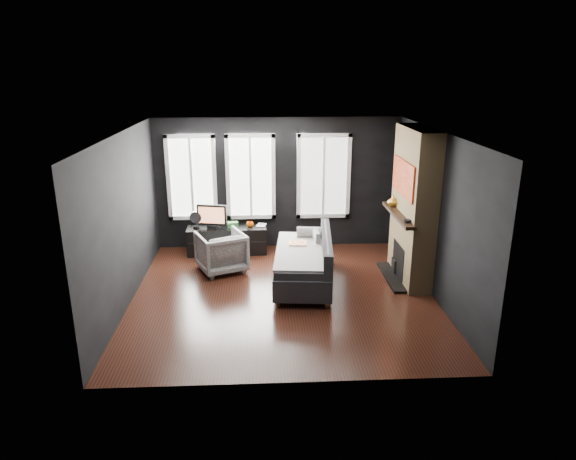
{
  "coord_description": "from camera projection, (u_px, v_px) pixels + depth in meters",
  "views": [
    {
      "loc": [
        -0.34,
        -7.86,
        3.69
      ],
      "look_at": [
        0.1,
        0.3,
        1.05
      ],
      "focal_mm": 32.0,
      "sensor_mm": 36.0,
      "label": 1
    }
  ],
  "objects": [
    {
      "name": "mug",
      "position": [
        250.0,
        224.0,
        10.39
      ],
      "size": [
        0.14,
        0.11,
        0.14
      ],
      "primitive_type": "imported",
      "rotation": [
        0.0,
        0.0,
        0.05
      ],
      "color": "#C54E02",
      "rests_on": "media_console"
    },
    {
      "name": "desk_fan",
      "position": [
        196.0,
        219.0,
        10.33
      ],
      "size": [
        0.3,
        0.3,
        0.35
      ],
      "primitive_type": null,
      "rotation": [
        0.0,
        0.0,
        -0.23
      ],
      "color": "gray",
      "rests_on": "media_console"
    },
    {
      "name": "sofa",
      "position": [
        303.0,
        259.0,
        8.96
      ],
      "size": [
        1.24,
        2.19,
        0.9
      ],
      "primitive_type": null,
      "rotation": [
        0.0,
        0.0,
        -0.09
      ],
      "color": "black",
      "rests_on": "floor"
    },
    {
      "name": "armchair",
      "position": [
        221.0,
        250.0,
        9.52
      ],
      "size": [
        1.04,
        1.01,
        0.83
      ],
      "primitive_type": "imported",
      "rotation": [
        0.0,
        0.0,
        -2.74
      ],
      "color": "white",
      "rests_on": "floor"
    },
    {
      "name": "monitor",
      "position": [
        212.0,
        215.0,
        10.27
      ],
      "size": [
        0.63,
        0.25,
        0.55
      ],
      "primitive_type": null,
      "rotation": [
        0.0,
        0.0,
        -0.2
      ],
      "color": "black",
      "rests_on": "media_console"
    },
    {
      "name": "wall_back",
      "position": [
        277.0,
        184.0,
        10.59
      ],
      "size": [
        5.0,
        0.02,
        2.7
      ],
      "primitive_type": "cube",
      "color": "black",
      "rests_on": "ground"
    },
    {
      "name": "book",
      "position": [
        257.0,
        220.0,
        10.48
      ],
      "size": [
        0.18,
        0.06,
        0.25
      ],
      "primitive_type": "imported",
      "rotation": [
        0.0,
        0.0,
        -0.22
      ],
      "color": "#BBAD95",
      "rests_on": "media_console"
    },
    {
      "name": "stripe_pillow",
      "position": [
        316.0,
        240.0,
        9.33
      ],
      "size": [
        0.1,
        0.34,
        0.33
      ],
      "primitive_type": "cube",
      "rotation": [
        0.0,
        0.0,
        0.07
      ],
      "color": "gray",
      "rests_on": "sofa"
    },
    {
      "name": "wall_right",
      "position": [
        436.0,
        216.0,
        8.34
      ],
      "size": [
        0.02,
        5.0,
        2.7
      ],
      "primitive_type": "cube",
      "color": "black",
      "rests_on": "ground"
    },
    {
      "name": "wall_left",
      "position": [
        125.0,
        220.0,
        8.08
      ],
      "size": [
        0.02,
        5.0,
        2.7
      ],
      "primitive_type": "cube",
      "color": "black",
      "rests_on": "ground"
    },
    {
      "name": "fireplace",
      "position": [
        414.0,
        206.0,
        8.9
      ],
      "size": [
        0.7,
        1.62,
        2.7
      ],
      "primitive_type": null,
      "color": "#93724C",
      "rests_on": "floor"
    },
    {
      "name": "mantel_clock",
      "position": [
        408.0,
        221.0,
        8.39
      ],
      "size": [
        0.15,
        0.15,
        0.04
      ],
      "primitive_type": "cylinder",
      "rotation": [
        0.0,
        0.0,
        -0.22
      ],
      "color": "black",
      "rests_on": "fireplace"
    },
    {
      "name": "storage_box",
      "position": [
        233.0,
        225.0,
        10.38
      ],
      "size": [
        0.23,
        0.17,
        0.11
      ],
      "primitive_type": "cube",
      "rotation": [
        0.0,
        0.0,
        0.2
      ],
      "color": "#2E6E30",
      "rests_on": "media_console"
    },
    {
      "name": "floor",
      "position": [
        283.0,
        295.0,
        8.63
      ],
      "size": [
        5.0,
        5.0,
        0.0
      ],
      "primitive_type": "plane",
      "color": "black",
      "rests_on": "ground"
    },
    {
      "name": "mantel_vase",
      "position": [
        393.0,
        201.0,
        9.32
      ],
      "size": [
        0.24,
        0.25,
        0.2
      ],
      "primitive_type": "imported",
      "rotation": [
        0.0,
        0.0,
        -0.23
      ],
      "color": "yellow",
      "rests_on": "fireplace"
    },
    {
      "name": "windows",
      "position": [
        255.0,
        134.0,
        10.21
      ],
      "size": [
        4.0,
        0.16,
        1.76
      ],
      "primitive_type": null,
      "color": "white",
      "rests_on": "wall_back"
    },
    {
      "name": "ceiling",
      "position": [
        282.0,
        133.0,
        7.79
      ],
      "size": [
        5.0,
        5.0,
        0.0
      ],
      "primitive_type": "plane",
      "color": "white",
      "rests_on": "ground"
    },
    {
      "name": "media_console",
      "position": [
        227.0,
        240.0,
        10.48
      ],
      "size": [
        1.61,
        0.55,
        0.55
      ],
      "primitive_type": null,
      "rotation": [
        0.0,
        0.0,
        0.04
      ],
      "color": "black",
      "rests_on": "floor"
    }
  ]
}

